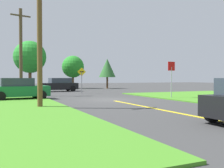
% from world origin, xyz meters
% --- Properties ---
extents(ground_plane, '(120.00, 120.00, 0.00)m').
position_xyz_m(ground_plane, '(0.00, 0.00, 0.00)').
color(ground_plane, '#3A3A3A').
extents(lane_stripe_center, '(0.20, 14.00, 0.01)m').
position_xyz_m(lane_stripe_center, '(0.00, -8.00, 0.01)').
color(lane_stripe_center, yellow).
rests_on(lane_stripe_center, ground).
extents(stop_sign, '(0.70, 0.12, 2.90)m').
position_xyz_m(stop_sign, '(4.99, -0.87, 2.02)').
color(stop_sign, '#9EA0A8').
rests_on(stop_sign, ground).
extents(parked_car_near_building, '(4.38, 2.39, 1.62)m').
position_xyz_m(parked_car_near_building, '(-6.11, 2.91, 0.80)').
color(parked_car_near_building, '#196B33').
rests_on(parked_car_near_building, ground).
extents(car_approaching_junction, '(4.64, 2.28, 1.62)m').
position_xyz_m(car_approaching_junction, '(-0.77, 13.49, 0.81)').
color(car_approaching_junction, black).
rests_on(car_approaching_junction, ground).
extents(utility_pole_near, '(1.77, 0.59, 7.72)m').
position_xyz_m(utility_pole_near, '(-5.49, -3.27, 4.00)').
color(utility_pole_near, brown).
rests_on(utility_pole_near, ground).
extents(utility_pole_mid, '(1.77, 0.56, 7.84)m').
position_xyz_m(utility_pole_mid, '(-5.60, 7.03, 4.05)').
color(utility_pole_mid, brown).
rests_on(utility_pole_mid, ground).
extents(direction_sign, '(0.90, 0.15, 2.73)m').
position_xyz_m(direction_sign, '(0.57, 8.57, 1.70)').
color(direction_sign, slate).
rests_on(direction_sign, ground).
extents(oak_tree_left, '(2.59, 2.59, 4.60)m').
position_xyz_m(oak_tree_left, '(7.98, 19.14, 3.16)').
color(oak_tree_left, brown).
rests_on(oak_tree_left, ground).
extents(pine_tree_center, '(3.40, 3.40, 5.08)m').
position_xyz_m(pine_tree_center, '(3.26, 21.62, 3.36)').
color(pine_tree_center, brown).
rests_on(pine_tree_center, ground).
extents(oak_tree_right, '(4.58, 4.58, 6.90)m').
position_xyz_m(oak_tree_right, '(-3.23, 20.90, 4.60)').
color(oak_tree_right, brown).
rests_on(oak_tree_right, ground).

